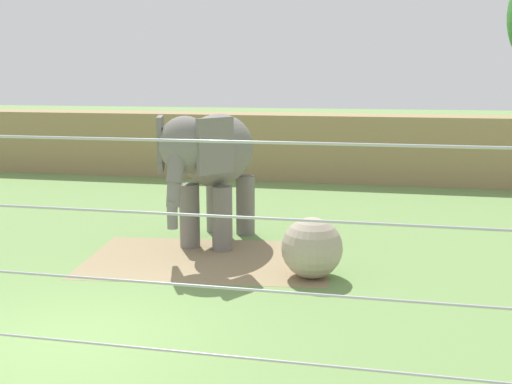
% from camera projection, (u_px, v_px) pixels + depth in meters
% --- Properties ---
extents(ground_plane, '(120.00, 120.00, 0.00)m').
position_uv_depth(ground_plane, '(67.00, 342.00, 8.13)').
color(ground_plane, '#6B8E4C').
extents(dirt_patch, '(5.00, 3.40, 0.01)m').
position_uv_depth(dirt_patch, '(207.00, 259.00, 11.81)').
color(dirt_patch, '#937F5B').
rests_on(dirt_patch, ground).
extents(embankment_wall, '(36.00, 1.80, 2.25)m').
position_uv_depth(embankment_wall, '(263.00, 146.00, 21.21)').
color(embankment_wall, '#997F56').
rests_on(embankment_wall, ground).
extents(elephant, '(1.77, 3.79, 2.82)m').
position_uv_depth(elephant, '(213.00, 158.00, 12.57)').
color(elephant, slate).
rests_on(elephant, ground).
extents(enrichment_ball, '(1.10, 1.10, 1.10)m').
position_uv_depth(enrichment_ball, '(312.00, 248.00, 10.65)').
color(enrichment_ball, tan).
rests_on(enrichment_ball, ground).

